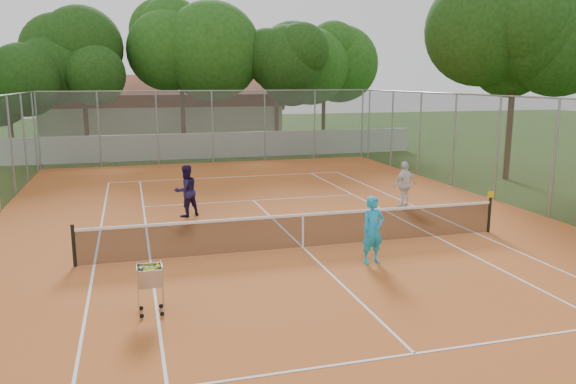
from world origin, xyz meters
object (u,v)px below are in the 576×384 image
object	(u,v)px
tennis_net	(303,230)
player_far_left	(186,191)
player_far_right	(405,185)
clubhouse	(163,112)
player_near	(373,230)
ball_hopper	(150,288)

from	to	relation	value
tennis_net	player_far_left	world-z (taller)	player_far_left
player_far_left	player_far_right	size ratio (longest dim) A/B	1.04
clubhouse	player_near	bearing A→B (deg)	-83.87
tennis_net	player_near	world-z (taller)	player_near
clubhouse	player_far_right	xyz separation A→B (m)	(7.01, -25.27, -1.33)
player_far_left	player_far_right	world-z (taller)	player_far_left
player_far_right	ball_hopper	size ratio (longest dim) A/B	1.58
player_far_left	ball_hopper	xyz separation A→B (m)	(-1.50, -8.03, -0.35)
ball_hopper	player_near	bearing A→B (deg)	34.28
clubhouse	player_far_right	bearing A→B (deg)	-74.49
tennis_net	player_far_left	xyz separation A→B (m)	(-2.72, 4.56, 0.39)
tennis_net	ball_hopper	size ratio (longest dim) A/B	11.10
clubhouse	ball_hopper	distance (m)	32.59
clubhouse	player_near	size ratio (longest dim) A/B	9.54
player_far_left	tennis_net	bearing A→B (deg)	95.92
tennis_net	player_far_right	distance (m)	6.26
clubhouse	player_far_right	size ratio (longest dim) A/B	9.69
ball_hopper	player_far_left	bearing A→B (deg)	96.34
player_near	player_far_right	distance (m)	6.61
tennis_net	player_near	bearing A→B (deg)	-53.27
player_far_left	ball_hopper	size ratio (longest dim) A/B	1.65
player_near	player_far_left	xyz separation A→B (m)	(-4.02, 6.30, 0.02)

